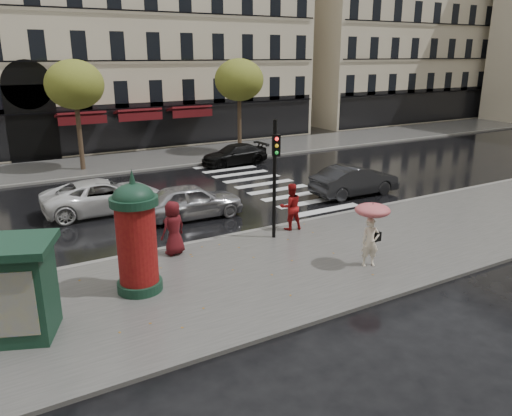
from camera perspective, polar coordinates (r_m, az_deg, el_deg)
ground at (r=17.03m, az=0.47°, el=-6.74°), size 160.00×160.00×0.00m
near_sidewalk at (r=16.62m, az=1.36°, el=-7.16°), size 90.00×7.00×0.12m
far_sidewalk at (r=34.03m, az=-16.18°, el=4.89°), size 90.00×6.00×0.12m
near_kerb at (r=19.45m, az=-4.06°, el=-3.44°), size 90.00×0.25×0.14m
far_kerb at (r=31.19m, az=-14.77°, el=3.95°), size 90.00×0.25×0.14m
zebra_crossing at (r=27.76m, az=0.98°, el=2.78°), size 3.60×11.75×0.01m
bldg_far_right at (r=60.52m, az=14.70°, el=20.84°), size 24.00×14.00×22.90m
tree_far_left at (r=31.98m, az=-20.03°, el=13.07°), size 3.40×3.40×6.64m
tree_far_right at (r=35.71m, az=-1.95°, el=14.38°), size 3.40×3.40×6.64m
woman_umbrella at (r=16.76m, az=13.08°, el=-1.81°), size 1.15×1.15×2.22m
woman_red at (r=20.00m, az=3.98°, el=0.16°), size 1.03×0.86×1.89m
man_burgundy at (r=17.70m, az=-9.42°, el=-2.26°), size 1.09×0.88×1.93m
morris_column at (r=14.93m, az=-13.53°, el=-2.91°), size 1.38×1.38×3.72m
traffic_light at (r=18.51m, az=2.19°, el=4.57°), size 0.34×0.45×4.54m
newsstand at (r=13.74m, az=-25.98°, el=-8.26°), size 2.59×2.41×2.51m
car_silver at (r=21.95m, az=-7.40°, el=0.80°), size 4.59×1.98×1.54m
car_darkgrey at (r=25.82m, az=11.22°, el=3.10°), size 4.70×1.72×1.54m
car_white at (r=23.62m, az=-16.96°, el=1.32°), size 5.48×2.62×1.51m
car_black at (r=32.67m, az=-2.49°, el=6.12°), size 4.51×1.93×1.30m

